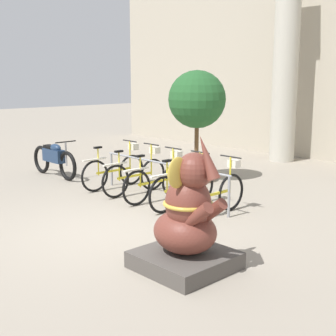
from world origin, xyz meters
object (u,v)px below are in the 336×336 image
object	(u,v)px
bicycle_3	(184,186)
motorcycle	(54,158)
bicycle_4	(214,193)
bicycle_0	(115,170)
bicycle_2	(157,180)
elephant_statue	(187,224)
potted_tree	(197,105)
bicycle_1	(136,175)

from	to	relation	value
bicycle_3	motorcycle	xyz separation A→B (m)	(-4.22, -0.35, 0.05)
bicycle_4	motorcycle	bearing A→B (deg)	-175.77
bicycle_0	motorcycle	world-z (taller)	bicycle_0
bicycle_2	elephant_statue	bearing A→B (deg)	-35.65
bicycle_0	potted_tree	size ratio (longest dim) A/B	0.66
bicycle_3	motorcycle	distance (m)	4.24
elephant_statue	motorcycle	bearing A→B (deg)	164.98
motorcycle	bicycle_0	bearing A→B (deg)	10.78
potted_tree	bicycle_4	bearing A→B (deg)	-40.25
bicycle_1	potted_tree	xyz separation A→B (m)	(0.02, 1.85, 1.39)
bicycle_0	bicycle_3	size ratio (longest dim) A/B	1.00
bicycle_1	bicycle_2	size ratio (longest dim) A/B	1.00
bicycle_1	motorcycle	world-z (taller)	bicycle_1
bicycle_1	motorcycle	size ratio (longest dim) A/B	0.86
bicycle_4	motorcycle	xyz separation A→B (m)	(-4.96, -0.37, 0.05)
elephant_statue	bicycle_2	bearing A→B (deg)	144.35
motorcycle	potted_tree	bearing A→B (deg)	38.90
potted_tree	elephant_statue	bearing A→B (deg)	-47.91
bicycle_0	bicycle_2	distance (m)	1.48
bicycle_0	bicycle_3	xyz separation A→B (m)	(2.22, -0.03, 0.00)
bicycle_1	bicycle_3	world-z (taller)	same
bicycle_4	bicycle_1	bearing A→B (deg)	179.59
bicycle_3	potted_tree	size ratio (longest dim) A/B	0.66
bicycle_4	bicycle_2	bearing A→B (deg)	-178.64
bicycle_0	bicycle_4	distance (m)	2.96
bicycle_0	potted_tree	xyz separation A→B (m)	(0.76, 1.85, 1.39)
bicycle_1	potted_tree	world-z (taller)	potted_tree
elephant_statue	bicycle_1	bearing A→B (deg)	149.78
motorcycle	bicycle_4	bearing A→B (deg)	4.23
bicycle_0	elephant_statue	world-z (taller)	elephant_statue
bicycle_0	potted_tree	bearing A→B (deg)	67.66
bicycle_0	potted_tree	world-z (taller)	potted_tree
bicycle_3	potted_tree	world-z (taller)	potted_tree
bicycle_1	bicycle_2	distance (m)	0.74
bicycle_0	potted_tree	distance (m)	2.44
bicycle_2	potted_tree	world-z (taller)	potted_tree
bicycle_0	bicycle_3	world-z (taller)	same
elephant_statue	motorcycle	xyz separation A→B (m)	(-6.31, 1.69, -0.14)
elephant_statue	potted_tree	size ratio (longest dim) A/B	0.69
motorcycle	potted_tree	world-z (taller)	potted_tree
bicycle_2	elephant_statue	world-z (taller)	elephant_statue
motorcycle	elephant_statue	bearing A→B (deg)	-15.02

